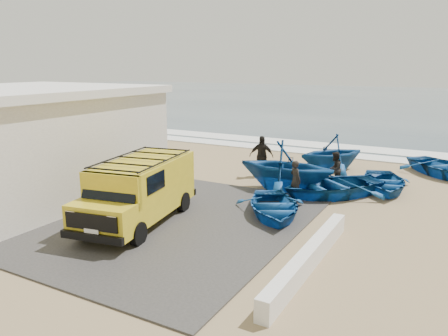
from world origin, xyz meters
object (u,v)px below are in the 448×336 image
at_px(boat_mid_left, 286,166).
at_px(fisherman_back, 261,156).
at_px(parapet, 309,258).
at_px(boat_far_left, 332,153).
at_px(boat_far_right, 446,167).
at_px(boat_near_right, 331,185).
at_px(van, 139,189).
at_px(boat_near_left, 273,206).
at_px(fisherman_front, 295,180).
at_px(building, 21,141).
at_px(boat_mid_right, 383,182).
at_px(fisherman_middle, 335,169).

relative_size(boat_mid_left, fisherman_back, 2.07).
bearing_deg(parapet, boat_far_left, 102.67).
bearing_deg(fisherman_back, boat_far_right, 11.06).
height_order(boat_near_right, boat_far_left, boat_far_left).
height_order(van, boat_mid_left, van).
bearing_deg(boat_near_left, parapet, -83.31).
bearing_deg(boat_mid_left, fisherman_back, 45.18).
relative_size(parapet, boat_near_left, 1.69).
height_order(van, fisherman_front, van).
bearing_deg(boat_near_left, boat_far_left, 61.39).
relative_size(boat_near_right, fisherman_front, 2.78).
relative_size(van, boat_near_left, 1.51).
bearing_deg(boat_near_left, building, 162.89).
distance_m(building, boat_near_right, 12.68).
relative_size(van, fisherman_back, 2.76).
distance_m(boat_near_right, boat_mid_right, 2.49).
height_order(boat_far_left, fisherman_back, fisherman_back).
distance_m(boat_mid_left, boat_far_right, 8.30).
relative_size(building, van, 1.76).
relative_size(parapet, fisherman_middle, 3.99).
bearing_deg(boat_near_left, fisherman_middle, 51.83).
height_order(boat_mid_right, boat_far_left, boat_far_left).
height_order(parapet, boat_near_left, boat_near_left).
relative_size(building, boat_mid_left, 2.34).
bearing_deg(boat_far_left, boat_mid_left, -61.49).
distance_m(building, parapet, 12.68).
bearing_deg(fisherman_front, boat_mid_left, -15.71).
distance_m(parapet, van, 6.12).
bearing_deg(boat_mid_right, fisherman_front, -151.12).
bearing_deg(fisherman_middle, parapet, 14.75).
bearing_deg(boat_far_left, boat_far_right, 55.22).
xyz_separation_m(boat_near_left, boat_mid_left, (-0.84, 3.30, 0.69)).
bearing_deg(fisherman_middle, building, -52.65).
distance_m(boat_mid_right, fisherman_front, 4.08).
xyz_separation_m(parapet, boat_mid_right, (0.45, 8.43, 0.10)).
bearing_deg(boat_far_right, fisherman_middle, -179.53).
bearing_deg(fisherman_middle, van, -26.23).
bearing_deg(building, fisherman_front, 24.07).
xyz_separation_m(parapet, fisherman_back, (-5.07, 8.22, 0.69)).
bearing_deg(boat_mid_right, fisherman_back, 165.25).
distance_m(boat_far_left, fisherman_middle, 2.80).
height_order(building, fisherman_middle, building).
bearing_deg(boat_mid_left, fisherman_middle, -46.03).
bearing_deg(boat_mid_left, parapet, -156.42).
height_order(building, fisherman_front, building).
xyz_separation_m(building, boat_far_right, (15.11, 11.41, -1.72)).
relative_size(boat_near_left, fisherman_middle, 2.36).
bearing_deg(building, parapet, -4.58).
height_order(van, boat_near_right, van).
xyz_separation_m(boat_mid_right, fisherman_front, (-2.84, -2.91, 0.40)).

